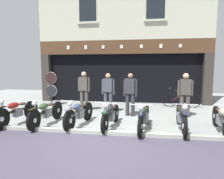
{
  "coord_description": "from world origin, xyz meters",
  "views": [
    {
      "loc": [
        1.07,
        -5.25,
        1.89
      ],
      "look_at": [
        -0.14,
        2.58,
        1.0
      ],
      "focal_mm": 31.53,
      "sensor_mm": 36.0,
      "label": 1
    }
  ],
  "objects_px": {
    "motorcycle_far_left": "(17,111)",
    "motorcycle_center": "(111,115)",
    "salesman_right": "(130,93)",
    "advert_board_near": "(159,69)",
    "motorcycle_center_left": "(79,113)",
    "salesman_left": "(84,89)",
    "assistant_far_right": "(185,93)",
    "motorcycle_left": "(46,112)",
    "shopkeeper_center": "(108,91)",
    "tyre_sign_pole": "(51,85)",
    "motorcycle_far_right": "(221,118)",
    "motorcycle_center_right": "(144,117)",
    "leaning_bicycle": "(181,99)",
    "motorcycle_right": "(181,116)",
    "advert_board_far": "(181,68)"
  },
  "relations": [
    {
      "from": "shopkeeper_center",
      "to": "leaning_bicycle",
      "type": "xyz_separation_m",
      "value": [
        3.26,
        1.59,
        -0.53
      ]
    },
    {
      "from": "motorcycle_left",
      "to": "motorcycle_center_right",
      "type": "distance_m",
      "value": 3.19
    },
    {
      "from": "motorcycle_far_left",
      "to": "motorcycle_center",
      "type": "bearing_deg",
      "value": -171.07
    },
    {
      "from": "motorcycle_right",
      "to": "leaning_bicycle",
      "type": "distance_m",
      "value": 3.68
    },
    {
      "from": "tyre_sign_pole",
      "to": "motorcycle_far_right",
      "type": "bearing_deg",
      "value": -25.0
    },
    {
      "from": "shopkeeper_center",
      "to": "tyre_sign_pole",
      "type": "bearing_deg",
      "value": -13.14
    },
    {
      "from": "shopkeeper_center",
      "to": "advert_board_far",
      "type": "distance_m",
      "value": 4.39
    },
    {
      "from": "motorcycle_left",
      "to": "salesman_right",
      "type": "bearing_deg",
      "value": -145.15
    },
    {
      "from": "shopkeeper_center",
      "to": "salesman_right",
      "type": "bearing_deg",
      "value": 160.52
    },
    {
      "from": "advert_board_far",
      "to": "tyre_sign_pole",
      "type": "bearing_deg",
      "value": -166.87
    },
    {
      "from": "salesman_left",
      "to": "advert_board_near",
      "type": "distance_m",
      "value": 4.24
    },
    {
      "from": "motorcycle_far_right",
      "to": "assistant_far_right",
      "type": "distance_m",
      "value": 1.92
    },
    {
      "from": "motorcycle_center_left",
      "to": "salesman_left",
      "type": "relative_size",
      "value": 1.15
    },
    {
      "from": "tyre_sign_pole",
      "to": "leaning_bicycle",
      "type": "xyz_separation_m",
      "value": [
        6.33,
        0.5,
        -0.65
      ]
    },
    {
      "from": "motorcycle_center",
      "to": "salesman_right",
      "type": "height_order",
      "value": "salesman_right"
    },
    {
      "from": "motorcycle_center",
      "to": "tyre_sign_pole",
      "type": "xyz_separation_m",
      "value": [
        -3.51,
        3.14,
        0.62
      ]
    },
    {
      "from": "motorcycle_center",
      "to": "motorcycle_far_right",
      "type": "height_order",
      "value": "motorcycle_far_right"
    },
    {
      "from": "motorcycle_far_right",
      "to": "tyre_sign_pole",
      "type": "height_order",
      "value": "tyre_sign_pole"
    },
    {
      "from": "motorcycle_center_right",
      "to": "salesman_left",
      "type": "distance_m",
      "value": 3.47
    },
    {
      "from": "motorcycle_center_right",
      "to": "salesman_right",
      "type": "relative_size",
      "value": 1.2
    },
    {
      "from": "motorcycle_center",
      "to": "advert_board_far",
      "type": "relative_size",
      "value": 1.79
    },
    {
      "from": "motorcycle_left",
      "to": "advert_board_near",
      "type": "xyz_separation_m",
      "value": [
        3.98,
        4.68,
        1.37
      ]
    },
    {
      "from": "salesman_right",
      "to": "advert_board_near",
      "type": "height_order",
      "value": "advert_board_near"
    },
    {
      "from": "leaning_bicycle",
      "to": "motorcycle_center_left",
      "type": "bearing_deg",
      "value": 139.97
    },
    {
      "from": "motorcycle_center",
      "to": "leaning_bicycle",
      "type": "distance_m",
      "value": 4.61
    },
    {
      "from": "salesman_left",
      "to": "motorcycle_center_left",
      "type": "bearing_deg",
      "value": 110.79
    },
    {
      "from": "shopkeeper_center",
      "to": "salesman_left",
      "type": "bearing_deg",
      "value": -0.02
    },
    {
      "from": "salesman_left",
      "to": "assistant_far_right",
      "type": "height_order",
      "value": "salesman_left"
    },
    {
      "from": "shopkeeper_center",
      "to": "motorcycle_center_right",
      "type": "bearing_deg",
      "value": 130.67
    },
    {
      "from": "motorcycle_left",
      "to": "tyre_sign_pole",
      "type": "distance_m",
      "value": 3.5
    },
    {
      "from": "motorcycle_center_left",
      "to": "motorcycle_left",
      "type": "bearing_deg",
      "value": 11.47
    },
    {
      "from": "motorcycle_right",
      "to": "motorcycle_far_right",
      "type": "xyz_separation_m",
      "value": [
        1.1,
        -0.03,
        -0.01
      ]
    },
    {
      "from": "motorcycle_far_left",
      "to": "motorcycle_center_left",
      "type": "xyz_separation_m",
      "value": [
        2.12,
        0.14,
        -0.01
      ]
    },
    {
      "from": "motorcycle_far_left",
      "to": "motorcycle_center",
      "type": "height_order",
      "value": "motorcycle_far_left"
    },
    {
      "from": "motorcycle_far_left",
      "to": "salesman_left",
      "type": "bearing_deg",
      "value": -118.85
    },
    {
      "from": "salesman_left",
      "to": "leaning_bicycle",
      "type": "xyz_separation_m",
      "value": [
        4.34,
        1.47,
        -0.57
      ]
    },
    {
      "from": "motorcycle_right",
      "to": "tyre_sign_pole",
      "type": "distance_m",
      "value": 6.49
    },
    {
      "from": "shopkeeper_center",
      "to": "assistant_far_right",
      "type": "relative_size",
      "value": 0.98
    },
    {
      "from": "motorcycle_center",
      "to": "salesman_right",
      "type": "distance_m",
      "value": 1.74
    },
    {
      "from": "motorcycle_left",
      "to": "shopkeeper_center",
      "type": "relative_size",
      "value": 1.27
    },
    {
      "from": "motorcycle_far_left",
      "to": "motorcycle_left",
      "type": "relative_size",
      "value": 0.98
    },
    {
      "from": "shopkeeper_center",
      "to": "motorcycle_center",
      "type": "bearing_deg",
      "value": 108.54
    },
    {
      "from": "advert_board_near",
      "to": "motorcycle_center",
      "type": "bearing_deg",
      "value": -111.42
    },
    {
      "from": "assistant_far_right",
      "to": "motorcycle_far_left",
      "type": "bearing_deg",
      "value": 21.62
    },
    {
      "from": "motorcycle_far_left",
      "to": "salesman_left",
      "type": "relative_size",
      "value": 1.2
    },
    {
      "from": "shopkeeper_center",
      "to": "leaning_bicycle",
      "type": "bearing_deg",
      "value": -147.48
    },
    {
      "from": "motorcycle_far_left",
      "to": "tyre_sign_pole",
      "type": "distance_m",
      "value": 3.33
    },
    {
      "from": "motorcycle_left",
      "to": "motorcycle_center_left",
      "type": "relative_size",
      "value": 1.06
    },
    {
      "from": "salesman_right",
      "to": "advert_board_near",
      "type": "relative_size",
      "value": 1.56
    },
    {
      "from": "assistant_far_right",
      "to": "leaning_bicycle",
      "type": "bearing_deg",
      "value": -93.03
    }
  ]
}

